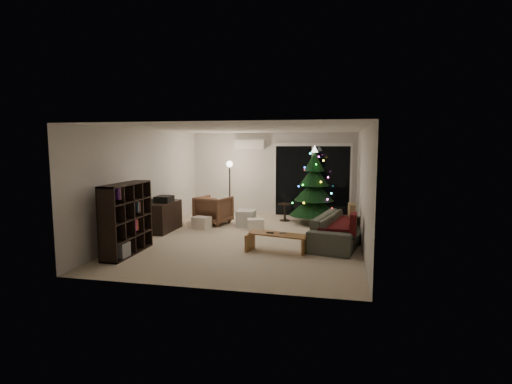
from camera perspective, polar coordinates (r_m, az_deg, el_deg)
room at (r=10.44m, az=3.27°, el=0.54°), size 6.50×7.51×2.60m
bookshelf at (r=8.36m, az=-19.03°, el=-3.59°), size 0.52×1.44×1.41m
media_cabinet at (r=10.24m, az=-12.92°, el=-3.44°), size 0.45×1.17×0.73m
stereo at (r=10.17m, az=-12.98°, el=-0.99°), size 0.37×0.44×0.16m
armchair at (r=10.92m, az=-6.08°, el=-2.56°), size 1.01×1.02×0.76m
ottoman at (r=10.59m, az=-1.43°, el=-3.77°), size 0.48×0.48×0.42m
cardboard_box_a at (r=10.41m, az=-7.79°, el=-4.35°), size 0.49×0.42×0.30m
cardboard_box_b at (r=10.11m, az=-0.04°, el=-4.66°), size 0.48×0.41×0.29m
side_table at (r=11.33m, az=4.13°, el=-2.89°), size 0.52×0.52×0.49m
floor_lamp at (r=11.50m, az=-3.77°, el=0.10°), size 0.26×0.26×1.62m
sofa at (r=8.89m, az=11.93°, el=-5.25°), size 1.33×2.36×0.65m
sofa_throw at (r=8.86m, az=11.31°, el=-4.32°), size 0.69×1.60×0.05m
cushion_a at (r=9.48m, az=13.50°, el=-2.92°), size 0.16×0.44×0.43m
cushion_b at (r=8.20m, az=13.72°, el=-4.45°), size 0.16×0.43×0.43m
coffee_table at (r=8.12m, az=3.06°, el=-7.25°), size 1.26×0.68×0.38m
remote_a at (r=8.10m, az=2.02°, el=-5.83°), size 0.15×0.04×0.02m
remote_b at (r=8.11m, az=3.83°, el=-5.83°), size 0.14×0.09×0.02m
christmas_tree at (r=10.89m, az=8.28°, el=0.98°), size 1.57×1.57×2.12m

